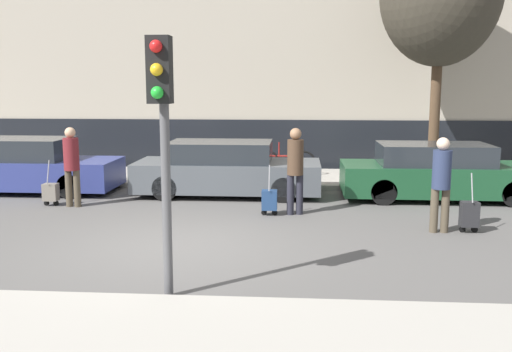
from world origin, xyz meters
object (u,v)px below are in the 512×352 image
at_px(pedestrian_right, 441,179).
at_px(trolley_right, 469,214).
at_px(parked_car_0, 24,167).
at_px(traffic_light, 162,115).
at_px(parked_car_1, 226,170).
at_px(parked_car_2, 439,173).
at_px(parked_bicycle, 285,162).
at_px(pedestrian_left, 72,162).
at_px(trolley_left, 51,192).
at_px(trolley_center, 269,200).
at_px(pedestrian_center, 295,165).

distance_m(pedestrian_right, trolley_right, 0.86).
bearing_deg(parked_car_0, traffic_light, -52.93).
height_order(trolley_right, traffic_light, traffic_light).
xyz_separation_m(parked_car_1, parked_car_2, (5.15, -0.12, -0.00)).
bearing_deg(parked_bicycle, trolley_right, -58.54).
xyz_separation_m(parked_car_1, pedestrian_right, (4.42, -3.32, 0.38)).
relative_size(pedestrian_left, trolley_right, 1.59).
distance_m(parked_car_0, pedestrian_right, 10.22).
bearing_deg(parked_car_2, parked_bicycle, 144.83).
relative_size(trolley_left, trolley_right, 0.93).
bearing_deg(trolley_center, parked_car_1, 118.78).
bearing_deg(trolley_center, pedestrian_right, -19.69).
relative_size(pedestrian_left, trolley_center, 1.66).
relative_size(pedestrian_left, trolley_left, 1.71).
xyz_separation_m(trolley_left, trolley_right, (8.79, -1.73, 0.04)).
bearing_deg(parked_car_2, pedestrian_center, -150.79).
distance_m(parked_car_0, trolley_center, 6.79).
height_order(parked_car_2, trolley_right, parked_car_2).
relative_size(parked_car_0, pedestrian_center, 2.55).
relative_size(parked_car_2, trolley_center, 4.35).
distance_m(pedestrian_left, trolley_center, 4.55).
xyz_separation_m(parked_car_1, pedestrian_left, (-3.27, -1.63, 0.39)).
height_order(parked_car_0, parked_car_1, parked_car_0).
distance_m(pedestrian_center, parked_bicycle, 4.59).
relative_size(parked_car_2, pedestrian_right, 2.63).
bearing_deg(trolley_center, pedestrian_center, 13.57).
distance_m(parked_car_2, pedestrian_left, 8.56).
bearing_deg(parked_car_0, parked_bicycle, 20.41).
bearing_deg(parked_car_2, pedestrian_left, -169.87).
xyz_separation_m(parked_car_2, trolley_center, (-3.96, -2.04, -0.31)).
xyz_separation_m(parked_car_2, pedestrian_left, (-8.42, -1.51, 0.39)).
height_order(pedestrian_center, parked_bicycle, pedestrian_center).
distance_m(trolley_center, trolley_right, 3.95).
relative_size(parked_car_2, trolley_right, 4.16).
bearing_deg(parked_car_1, pedestrian_center, -49.74).
bearing_deg(trolley_right, pedestrian_right, -177.67).
bearing_deg(pedestrian_center, trolley_right, -34.76).
xyz_separation_m(parked_car_1, trolley_right, (4.97, -3.30, -0.28)).
xyz_separation_m(pedestrian_right, trolley_right, (0.55, 0.02, -0.67)).
xyz_separation_m(pedestrian_center, trolley_right, (3.25, -1.26, -0.70)).
bearing_deg(traffic_light, pedestrian_center, 72.14).
relative_size(traffic_light, parked_bicycle, 1.87).
bearing_deg(pedestrian_left, trolley_center, -1.06).
bearing_deg(pedestrian_right, trolley_left, -14.39).
relative_size(trolley_right, traffic_light, 0.34).
bearing_deg(trolley_right, trolley_center, 163.31).
distance_m(parked_car_0, pedestrian_center, 7.26).
xyz_separation_m(parked_car_0, trolley_center, (6.41, -2.21, -0.32)).
xyz_separation_m(parked_car_2, pedestrian_center, (-3.43, -1.92, 0.42)).
relative_size(pedestrian_right, trolley_right, 1.58).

